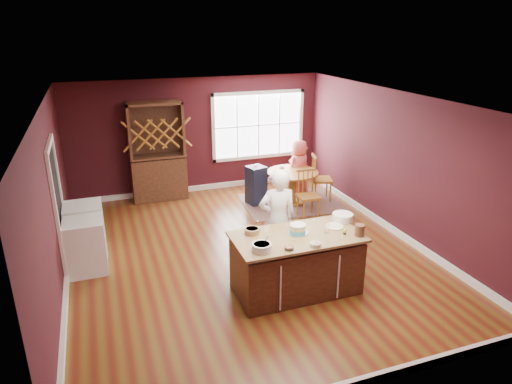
% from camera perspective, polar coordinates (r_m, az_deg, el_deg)
% --- Properties ---
extents(room_shell, '(7.00, 7.00, 7.00)m').
position_cam_1_polar(room_shell, '(7.67, -1.38, 1.39)').
color(room_shell, brown).
rests_on(room_shell, ground).
extents(window, '(2.36, 0.10, 1.66)m').
position_cam_1_polar(window, '(11.27, 0.29, 8.34)').
color(window, white).
rests_on(window, room_shell).
extents(doorway, '(0.08, 1.26, 2.13)m').
position_cam_1_polar(doorway, '(8.03, -23.37, -1.93)').
color(doorway, white).
rests_on(doorway, room_shell).
extents(kitchen_island, '(1.90, 1.00, 0.92)m').
position_cam_1_polar(kitchen_island, '(6.95, 5.04, -9.01)').
color(kitchen_island, '#3A1811').
rests_on(kitchen_island, ground).
extents(dining_table, '(1.15, 1.15, 0.75)m').
position_cam_1_polar(dining_table, '(10.23, 4.55, 1.42)').
color(dining_table, brown).
rests_on(dining_table, ground).
extents(baker, '(0.67, 0.48, 1.72)m').
position_cam_1_polar(baker, '(7.38, 2.72, -3.48)').
color(baker, white).
rests_on(baker, ground).
extents(layer_cake, '(0.33, 0.33, 0.14)m').
position_cam_1_polar(layer_cake, '(6.78, 5.23, -4.59)').
color(layer_cake, silver).
rests_on(layer_cake, kitchen_island).
extents(bowl_blue, '(0.27, 0.27, 0.11)m').
position_cam_1_polar(bowl_blue, '(6.25, 0.72, -6.92)').
color(bowl_blue, white).
rests_on(bowl_blue, kitchen_island).
extents(bowl_yellow, '(0.22, 0.22, 0.08)m').
position_cam_1_polar(bowl_yellow, '(6.75, -0.50, -4.89)').
color(bowl_yellow, olive).
rests_on(bowl_yellow, kitchen_island).
extents(bowl_pink, '(0.13, 0.13, 0.05)m').
position_cam_1_polar(bowl_pink, '(6.31, 4.16, -6.99)').
color(bowl_pink, silver).
rests_on(bowl_pink, kitchen_island).
extents(bowl_olive, '(0.16, 0.16, 0.06)m').
position_cam_1_polar(bowl_olive, '(6.43, 7.44, -6.54)').
color(bowl_olive, '#F2EBC2').
rests_on(bowl_olive, kitchen_island).
extents(drinking_glass, '(0.08, 0.08, 0.15)m').
position_cam_1_polar(drinking_glass, '(6.83, 8.87, -4.52)').
color(drinking_glass, silver).
rests_on(drinking_glass, kitchen_island).
extents(dinner_plate, '(0.28, 0.28, 0.02)m').
position_cam_1_polar(dinner_plate, '(7.07, 9.77, -4.26)').
color(dinner_plate, '#FFE3B2').
rests_on(dinner_plate, kitchen_island).
extents(white_tub, '(0.32, 0.32, 0.11)m').
position_cam_1_polar(white_tub, '(7.31, 10.77, -3.09)').
color(white_tub, silver).
rests_on(white_tub, kitchen_island).
extents(stoneware_crock, '(0.14, 0.14, 0.17)m').
position_cam_1_polar(stoneware_crock, '(6.84, 12.82, -4.68)').
color(stoneware_crock, brown).
rests_on(stoneware_crock, kitchen_island).
extents(toy_figurine, '(0.05, 0.05, 0.08)m').
position_cam_1_polar(toy_figurine, '(6.85, 11.03, -4.89)').
color(toy_figurine, yellow).
rests_on(toy_figurine, kitchen_island).
extents(rug, '(2.30, 1.84, 0.01)m').
position_cam_1_polar(rug, '(10.41, 4.47, -1.34)').
color(rug, brown).
rests_on(rug, ground).
extents(chair_east, '(0.54, 0.55, 1.08)m').
position_cam_1_polar(chair_east, '(10.51, 8.23, 1.81)').
color(chair_east, brown).
rests_on(chair_east, ground).
extents(chair_south, '(0.45, 0.43, 1.02)m').
position_cam_1_polar(chair_south, '(9.51, 6.58, -0.29)').
color(chair_south, brown).
rests_on(chair_south, ground).
extents(chair_north, '(0.62, 0.62, 1.08)m').
position_cam_1_polar(chair_north, '(11.05, 4.87, 2.90)').
color(chair_north, '#9D5B22').
rests_on(chair_north, ground).
extents(seated_woman, '(0.77, 0.66, 1.34)m').
position_cam_1_polar(seated_woman, '(10.69, 5.37, 3.00)').
color(seated_woman, '#D45454').
rests_on(seated_woman, ground).
extents(high_chair, '(0.45, 0.45, 0.91)m').
position_cam_1_polar(high_chair, '(10.19, 0.01, 0.94)').
color(high_chair, black).
rests_on(high_chair, ground).
extents(toddler, '(0.18, 0.14, 0.26)m').
position_cam_1_polar(toddler, '(10.18, -0.07, 3.03)').
color(toddler, '#8CA5BF').
rests_on(toddler, high_chair).
extents(table_plate, '(0.18, 0.18, 0.01)m').
position_cam_1_polar(table_plate, '(10.18, 6.06, 2.60)').
color(table_plate, beige).
rests_on(table_plate, dining_table).
extents(table_cup, '(0.13, 0.13, 0.09)m').
position_cam_1_polar(table_cup, '(10.22, 3.23, 2.97)').
color(table_cup, white).
rests_on(table_cup, dining_table).
extents(hutch, '(1.22, 0.51, 2.25)m').
position_cam_1_polar(hutch, '(10.54, -12.25, 4.93)').
color(hutch, black).
rests_on(hutch, ground).
extents(washer, '(0.62, 0.60, 0.90)m').
position_cam_1_polar(washer, '(7.94, -20.52, -6.35)').
color(washer, white).
rests_on(washer, ground).
extents(dryer, '(0.64, 0.62, 0.93)m').
position_cam_1_polar(dryer, '(8.51, -20.56, -4.40)').
color(dryer, white).
rests_on(dryer, ground).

